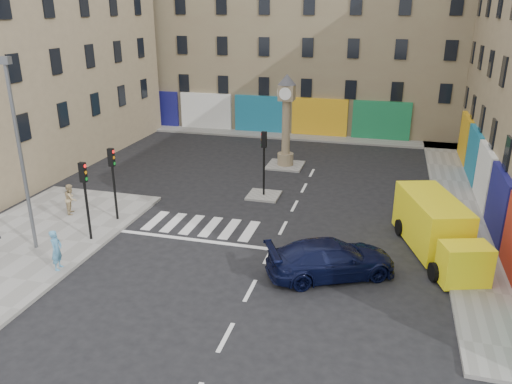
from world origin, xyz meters
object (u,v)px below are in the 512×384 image
at_px(traffic_light_left_near, 85,189).
at_px(pedestrian_tan, 71,199).
at_px(lamp_post, 19,147).
at_px(pedestrian_blue, 56,250).
at_px(traffic_light_left_far, 113,173).
at_px(clock_pillar, 286,115).
at_px(navy_sedan, 331,259).
at_px(traffic_light_island, 264,153).
at_px(yellow_van, 436,228).

relative_size(traffic_light_left_near, pedestrian_tan, 2.34).
height_order(lamp_post, pedestrian_blue, lamp_post).
relative_size(traffic_light_left_near, traffic_light_left_far, 1.00).
distance_m(lamp_post, clock_pillar, 17.31).
xyz_separation_m(navy_sedan, pedestrian_tan, (-13.80, 2.71, 0.18)).
distance_m(traffic_light_left_far, pedestrian_blue, 5.48).
height_order(traffic_light_island, clock_pillar, clock_pillar).
xyz_separation_m(clock_pillar, pedestrian_blue, (-6.00, -16.62, -2.54)).
distance_m(yellow_van, pedestrian_tan, 18.00).
distance_m(yellow_van, pedestrian_blue, 16.14).
bearing_deg(pedestrian_tan, traffic_light_left_near, -156.18).
distance_m(lamp_post, navy_sedan, 13.69).
relative_size(navy_sedan, pedestrian_blue, 3.06).
relative_size(navy_sedan, pedestrian_tan, 3.32).
height_order(clock_pillar, pedestrian_tan, clock_pillar).
xyz_separation_m(traffic_light_island, lamp_post, (-8.20, -9.20, 2.20)).
height_order(traffic_light_left_far, traffic_light_island, traffic_light_left_far).
bearing_deg(traffic_light_left_near, traffic_light_left_far, 90.00).
distance_m(traffic_light_island, clock_pillar, 6.07).
bearing_deg(navy_sedan, clock_pillar, -8.13).
bearing_deg(yellow_van, lamp_post, 176.68).
distance_m(traffic_light_left_far, lamp_post, 4.77).
relative_size(traffic_light_left_near, traffic_light_island, 1.00).
bearing_deg(lamp_post, traffic_light_island, 48.29).
bearing_deg(traffic_light_left_near, pedestrian_tan, 136.97).
bearing_deg(navy_sedan, lamp_post, 68.00).
relative_size(traffic_light_left_far, yellow_van, 0.55).
height_order(traffic_light_left_far, navy_sedan, traffic_light_left_far).
xyz_separation_m(lamp_post, pedestrian_blue, (2.20, -1.43, -3.79)).
xyz_separation_m(lamp_post, yellow_van, (17.22, 4.47, -3.63)).
bearing_deg(traffic_light_left_near, navy_sedan, -1.17).
bearing_deg(yellow_van, clock_pillar, 112.19).
bearing_deg(traffic_light_island, clock_pillar, 90.00).
height_order(navy_sedan, pedestrian_tan, pedestrian_tan).
xyz_separation_m(clock_pillar, yellow_van, (9.02, -10.73, -2.39)).
relative_size(clock_pillar, pedestrian_tan, 3.87).
height_order(clock_pillar, pedestrian_blue, clock_pillar).
relative_size(lamp_post, pedestrian_blue, 4.85).
distance_m(traffic_light_left_near, lamp_post, 3.21).
distance_m(traffic_light_left_near, traffic_light_island, 10.03).
bearing_deg(traffic_light_left_near, yellow_van, 11.32).
height_order(traffic_light_left_near, traffic_light_left_far, same).
bearing_deg(pedestrian_tan, clock_pillar, -61.55).
bearing_deg(traffic_light_left_far, traffic_light_left_near, -90.00).
height_order(traffic_light_left_near, traffic_light_island, traffic_light_left_near).
height_order(lamp_post, pedestrian_tan, lamp_post).
relative_size(pedestrian_blue, pedestrian_tan, 1.08).
height_order(traffic_light_left_far, lamp_post, lamp_post).
bearing_deg(traffic_light_left_near, traffic_light_island, 51.07).
relative_size(traffic_light_left_far, pedestrian_blue, 2.16).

